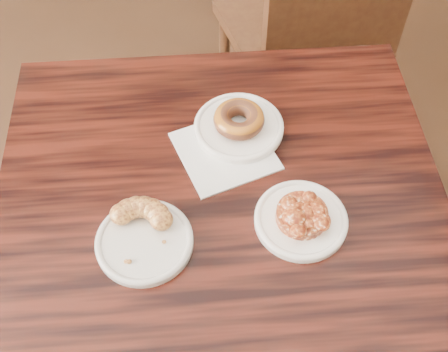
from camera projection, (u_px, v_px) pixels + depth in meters
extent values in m
cube|color=black|center=(223.00, 295.00, 1.31)|extent=(0.91, 0.91, 0.75)
cube|color=white|center=(225.00, 151.00, 1.08)|extent=(0.20, 0.20, 0.00)
cylinder|color=white|center=(239.00, 127.00, 1.10)|extent=(0.18, 0.18, 0.01)
cylinder|color=silver|center=(144.00, 242.00, 0.96)|extent=(0.17, 0.17, 0.01)
cylinder|color=white|center=(301.00, 220.00, 0.98)|extent=(0.16, 0.16, 0.01)
torus|color=brown|center=(239.00, 119.00, 1.09)|extent=(0.10, 0.10, 0.04)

